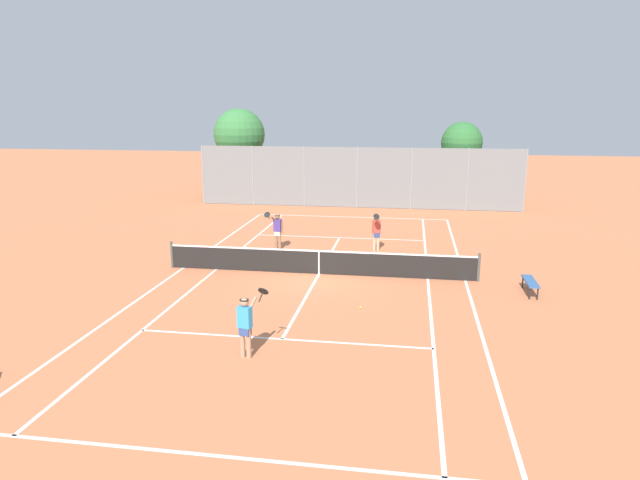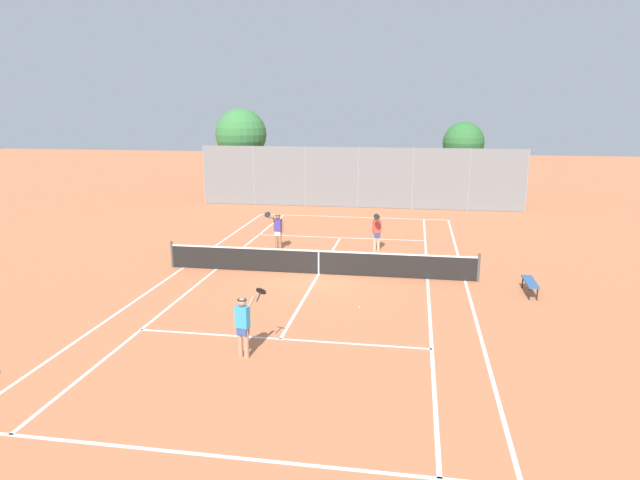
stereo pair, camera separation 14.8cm
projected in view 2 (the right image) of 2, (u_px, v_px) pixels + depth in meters
name	position (u px, v px, depth m)	size (l,w,h in m)	color
ground_plane	(319.00, 274.00, 21.94)	(120.00, 120.00, 0.00)	#C67047
court_line_markings	(319.00, 274.00, 21.94)	(11.10, 23.90, 0.01)	silver
tennis_net	(319.00, 261.00, 21.82)	(12.00, 0.10, 1.07)	#474C47
player_near_side	(243.00, 323.00, 14.45)	(0.79, 0.71, 1.77)	tan
player_far_left	(278.00, 229.00, 25.62)	(0.77, 0.71, 1.77)	#936B4C
player_far_right	(377.00, 230.00, 25.33)	(0.43, 0.90, 1.77)	#D8A884
loose_tennis_ball_0	(279.00, 230.00, 29.80)	(0.07, 0.07, 0.07)	#D1DB33
loose_tennis_ball_1	(359.00, 307.00, 18.19)	(0.07, 0.07, 0.07)	#D1DB33
loose_tennis_ball_2	(262.00, 266.00, 22.90)	(0.07, 0.07, 0.07)	#D1DB33
loose_tennis_ball_3	(201.00, 281.00, 20.97)	(0.07, 0.07, 0.07)	#D1DB33
loose_tennis_ball_4	(360.00, 253.00, 25.08)	(0.07, 0.07, 0.07)	#D1DB33
courtside_bench	(530.00, 283.00, 19.52)	(0.36, 1.50, 0.47)	#33598C
back_fence	(358.00, 178.00, 36.10)	(20.57, 0.08, 3.86)	gray
tree_behind_left	(240.00, 136.00, 40.26)	(3.60, 3.60, 6.21)	brown
tree_behind_right	(462.00, 144.00, 36.19)	(2.60, 2.63, 5.39)	brown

